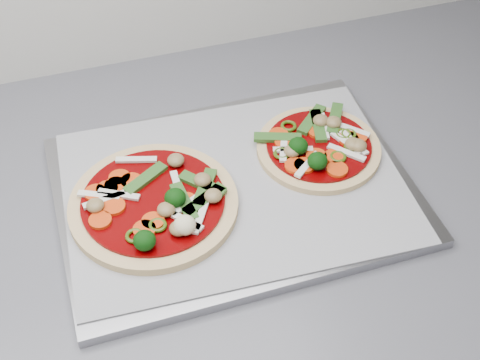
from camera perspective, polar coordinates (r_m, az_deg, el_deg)
name	(u,v)px	position (r m, az deg, el deg)	size (l,w,h in m)	color
countertop	(52,248)	(0.79, -15.74, -5.64)	(3.60, 0.60, 0.04)	#57575D
baking_tray	(234,190)	(0.78, -0.51, -0.89)	(0.41, 0.30, 0.01)	gray
parchment	(234,186)	(0.78, -0.52, -0.51)	(0.39, 0.28, 0.00)	gray
pizza_left	(155,204)	(0.75, -7.22, -2.01)	(0.20, 0.20, 0.03)	#DAB97A
pizza_right	(319,146)	(0.82, 6.74, 2.90)	(0.18, 0.18, 0.03)	#DAB97A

